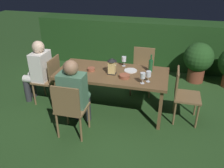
{
  "coord_description": "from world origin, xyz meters",
  "views": [
    {
      "loc": [
        0.85,
        -3.37,
        2.3
      ],
      "look_at": [
        0.0,
        0.0,
        0.51
      ],
      "focal_mm": 37.73,
      "sensor_mm": 36.0,
      "label": 1
    }
  ],
  "objects_px": {
    "bowl_bread": "(91,69)",
    "potted_plant_by_hedge": "(198,60)",
    "dining_table": "(112,75)",
    "bowl_salad": "(71,73)",
    "plate_a": "(70,69)",
    "bowl_olives": "(124,76)",
    "person_in_green": "(75,92)",
    "plate_b": "(131,71)",
    "chair_head_far": "(183,93)",
    "wine_glass_c": "(143,76)",
    "chair_side_left_a": "(70,108)",
    "wine_glass_b": "(124,59)",
    "lantern_centerpiece": "(112,65)",
    "wine_glass_a": "(149,74)",
    "green_bottle_on_table": "(151,65)",
    "chair_head_near": "(49,78)",
    "chair_side_right_b": "(143,69)",
    "person_in_cream": "(38,69)"
  },
  "relations": [
    {
      "from": "bowl_bread",
      "to": "potted_plant_by_hedge",
      "type": "xyz_separation_m",
      "value": [
        1.82,
        1.57,
        -0.25
      ]
    },
    {
      "from": "dining_table",
      "to": "bowl_salad",
      "type": "height_order",
      "value": "bowl_salad"
    },
    {
      "from": "plate_a",
      "to": "bowl_olives",
      "type": "height_order",
      "value": "bowl_olives"
    },
    {
      "from": "person_in_green",
      "to": "plate_b",
      "type": "bearing_deg",
      "value": 46.88
    },
    {
      "from": "chair_head_far",
      "to": "wine_glass_c",
      "type": "relative_size",
      "value": 5.15
    },
    {
      "from": "person_in_green",
      "to": "plate_b",
      "type": "xyz_separation_m",
      "value": [
        0.69,
        0.74,
        0.09
      ]
    },
    {
      "from": "chair_side_left_a",
      "to": "wine_glass_b",
      "type": "height_order",
      "value": "wine_glass_b"
    },
    {
      "from": "bowl_bread",
      "to": "bowl_salad",
      "type": "height_order",
      "value": "bowl_salad"
    },
    {
      "from": "wine_glass_c",
      "to": "bowl_olives",
      "type": "bearing_deg",
      "value": 157.79
    },
    {
      "from": "lantern_centerpiece",
      "to": "wine_glass_a",
      "type": "distance_m",
      "value": 0.61
    },
    {
      "from": "lantern_centerpiece",
      "to": "green_bottle_on_table",
      "type": "xyz_separation_m",
      "value": [
        0.58,
        0.23,
        -0.04
      ]
    },
    {
      "from": "wine_glass_c",
      "to": "plate_b",
      "type": "height_order",
      "value": "wine_glass_c"
    },
    {
      "from": "green_bottle_on_table",
      "to": "wine_glass_c",
      "type": "xyz_separation_m",
      "value": [
        -0.07,
        -0.45,
        0.01
      ]
    },
    {
      "from": "dining_table",
      "to": "plate_b",
      "type": "bearing_deg",
      "value": 22.64
    },
    {
      "from": "chair_head_far",
      "to": "plate_b",
      "type": "relative_size",
      "value": 4.11
    },
    {
      "from": "potted_plant_by_hedge",
      "to": "person_in_green",
      "type": "bearing_deg",
      "value": -131.13
    },
    {
      "from": "plate_a",
      "to": "plate_b",
      "type": "distance_m",
      "value": 1.01
    },
    {
      "from": "person_in_green",
      "to": "lantern_centerpiece",
      "type": "bearing_deg",
      "value": 53.37
    },
    {
      "from": "chair_head_near",
      "to": "chair_side_left_a",
      "type": "relative_size",
      "value": 1.0
    },
    {
      "from": "wine_glass_c",
      "to": "wine_glass_b",
      "type": "bearing_deg",
      "value": 124.52
    },
    {
      "from": "chair_head_far",
      "to": "green_bottle_on_table",
      "type": "relative_size",
      "value": 3.0
    },
    {
      "from": "green_bottle_on_table",
      "to": "wine_glass_a",
      "type": "bearing_deg",
      "value": -88.91
    },
    {
      "from": "chair_head_near",
      "to": "wine_glass_a",
      "type": "bearing_deg",
      "value": -6.46
    },
    {
      "from": "plate_a",
      "to": "person_in_green",
      "type": "bearing_deg",
      "value": -61.67
    },
    {
      "from": "dining_table",
      "to": "chair_head_far",
      "type": "height_order",
      "value": "chair_head_far"
    },
    {
      "from": "wine_glass_c",
      "to": "green_bottle_on_table",
      "type": "bearing_deg",
      "value": 81.47
    },
    {
      "from": "plate_a",
      "to": "wine_glass_b",
      "type": "bearing_deg",
      "value": 22.82
    },
    {
      "from": "chair_head_far",
      "to": "bowl_olives",
      "type": "xyz_separation_m",
      "value": [
        -0.91,
        -0.16,
        0.26
      ]
    },
    {
      "from": "chair_side_right_b",
      "to": "wine_glass_a",
      "type": "relative_size",
      "value": 5.15
    },
    {
      "from": "plate_b",
      "to": "potted_plant_by_hedge",
      "type": "relative_size",
      "value": 0.25
    },
    {
      "from": "plate_a",
      "to": "bowl_salad",
      "type": "xyz_separation_m",
      "value": [
        0.1,
        -0.22,
        0.02
      ]
    },
    {
      "from": "green_bottle_on_table",
      "to": "plate_b",
      "type": "relative_size",
      "value": 1.37
    },
    {
      "from": "person_in_green",
      "to": "wine_glass_b",
      "type": "bearing_deg",
      "value": 59.72
    },
    {
      "from": "dining_table",
      "to": "bowl_bread",
      "type": "relative_size",
      "value": 15.13
    },
    {
      "from": "lantern_centerpiece",
      "to": "wine_glass_b",
      "type": "height_order",
      "value": "lantern_centerpiece"
    },
    {
      "from": "chair_head_near",
      "to": "potted_plant_by_hedge",
      "type": "relative_size",
      "value": 1.02
    },
    {
      "from": "lantern_centerpiece",
      "to": "plate_a",
      "type": "height_order",
      "value": "lantern_centerpiece"
    },
    {
      "from": "wine_glass_a",
      "to": "lantern_centerpiece",
      "type": "bearing_deg",
      "value": 166.24
    },
    {
      "from": "plate_b",
      "to": "potted_plant_by_hedge",
      "type": "xyz_separation_m",
      "value": [
        1.19,
        1.42,
        -0.23
      ]
    },
    {
      "from": "bowl_salad",
      "to": "lantern_centerpiece",
      "type": "bearing_deg",
      "value": 19.17
    },
    {
      "from": "wine_glass_c",
      "to": "bowl_bread",
      "type": "distance_m",
      "value": 0.91
    },
    {
      "from": "wine_glass_b",
      "to": "lantern_centerpiece",
      "type": "bearing_deg",
      "value": -108.37
    },
    {
      "from": "chair_side_left_a",
      "to": "potted_plant_by_hedge",
      "type": "relative_size",
      "value": 1.02
    },
    {
      "from": "plate_b",
      "to": "dining_table",
      "type": "bearing_deg",
      "value": -157.36
    },
    {
      "from": "person_in_cream",
      "to": "bowl_salad",
      "type": "height_order",
      "value": "person_in_cream"
    },
    {
      "from": "chair_side_right_b",
      "to": "chair_head_far",
      "type": "distance_m",
      "value": 1.1
    },
    {
      "from": "person_in_cream",
      "to": "potted_plant_by_hedge",
      "type": "height_order",
      "value": "person_in_cream"
    },
    {
      "from": "plate_b",
      "to": "bowl_salad",
      "type": "distance_m",
      "value": 0.97
    },
    {
      "from": "wine_glass_c",
      "to": "chair_head_far",
      "type": "bearing_deg",
      "value": 24.01
    },
    {
      "from": "chair_side_left_a",
      "to": "bowl_salad",
      "type": "distance_m",
      "value": 0.64
    }
  ]
}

